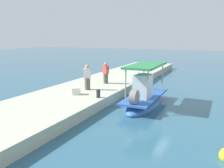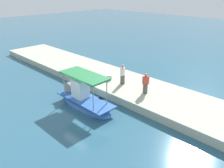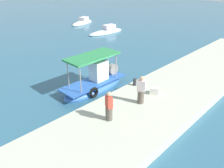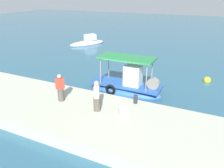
% 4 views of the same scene
% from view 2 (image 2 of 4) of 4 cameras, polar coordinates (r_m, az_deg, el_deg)
% --- Properties ---
extents(ground_plane, '(120.00, 120.00, 0.00)m').
position_cam_2_polar(ground_plane, '(16.78, -7.32, -5.94)').
color(ground_plane, '#2F5E77').
extents(dock_quay, '(36.00, 5.04, 0.61)m').
position_cam_2_polar(dock_quay, '(19.55, 3.37, -0.39)').
color(dock_quay, '#B7BBA5').
rests_on(dock_quay, ground_plane).
extents(main_fishing_boat, '(5.09, 1.80, 2.90)m').
position_cam_2_polar(main_fishing_boat, '(16.73, -7.00, -4.16)').
color(main_fishing_boat, '#3A72BE').
rests_on(main_fishing_boat, ground_plane).
extents(fisherman_near_bollard, '(0.48, 0.52, 1.63)m').
position_cam_2_polar(fisherman_near_bollard, '(17.35, 8.52, -0.04)').
color(fisherman_near_bollard, '#564F46').
rests_on(fisherman_near_bollard, dock_quay).
extents(fisherman_by_crate, '(0.51, 0.55, 1.71)m').
position_cam_2_polar(fisherman_by_crate, '(18.87, 2.71, 2.27)').
color(fisherman_by_crate, brown).
rests_on(fisherman_by_crate, dock_quay).
extents(mooring_bollard, '(0.24, 0.24, 0.48)m').
position_cam_2_polar(mooring_bollard, '(18.99, -4.29, 0.64)').
color(mooring_bollard, '#2D2D33').
rests_on(mooring_bollard, dock_quay).
extents(cargo_crate, '(0.64, 0.67, 0.43)m').
position_cam_2_polar(cargo_crate, '(19.96, -0.64, 1.79)').
color(cargo_crate, silver).
rests_on(cargo_crate, dock_quay).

